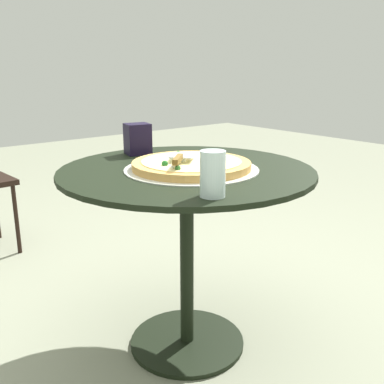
{
  "coord_description": "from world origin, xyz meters",
  "views": [
    {
      "loc": [
        -1.21,
        0.97,
        1.06
      ],
      "look_at": [
        -0.03,
        -0.0,
        0.63
      ],
      "focal_mm": 41.91,
      "sensor_mm": 36.0,
      "label": 1
    }
  ],
  "objects_px": {
    "pizza_server": "(180,157)",
    "napkin_dispenser": "(138,139)",
    "pizza_on_tray": "(192,165)",
    "drinking_cup": "(213,174)",
    "patio_table": "(187,212)"
  },
  "relations": [
    {
      "from": "pizza_server",
      "to": "pizza_on_tray",
      "type": "bearing_deg",
      "value": -74.96
    },
    {
      "from": "pizza_server",
      "to": "drinking_cup",
      "type": "bearing_deg",
      "value": 159.78
    },
    {
      "from": "patio_table",
      "to": "drinking_cup",
      "type": "xyz_separation_m",
      "value": [
        -0.32,
        0.17,
        0.23
      ]
    },
    {
      "from": "pizza_server",
      "to": "napkin_dispenser",
      "type": "distance_m",
      "value": 0.38
    },
    {
      "from": "patio_table",
      "to": "pizza_server",
      "type": "relative_size",
      "value": 4.85
    },
    {
      "from": "patio_table",
      "to": "pizza_on_tray",
      "type": "relative_size",
      "value": 1.92
    },
    {
      "from": "drinking_cup",
      "to": "napkin_dispenser",
      "type": "distance_m",
      "value": 0.68
    },
    {
      "from": "napkin_dispenser",
      "to": "pizza_server",
      "type": "bearing_deg",
      "value": 91.83
    },
    {
      "from": "pizza_on_tray",
      "to": "drinking_cup",
      "type": "xyz_separation_m",
      "value": [
        -0.29,
        0.17,
        0.05
      ]
    },
    {
      "from": "drinking_cup",
      "to": "patio_table",
      "type": "bearing_deg",
      "value": -27.22
    },
    {
      "from": "patio_table",
      "to": "drinking_cup",
      "type": "relative_size",
      "value": 7.01
    },
    {
      "from": "napkin_dispenser",
      "to": "pizza_on_tray",
      "type": "bearing_deg",
      "value": 101.59
    },
    {
      "from": "patio_table",
      "to": "pizza_on_tray",
      "type": "distance_m",
      "value": 0.18
    },
    {
      "from": "pizza_on_tray",
      "to": "drinking_cup",
      "type": "relative_size",
      "value": 3.65
    },
    {
      "from": "patio_table",
      "to": "pizza_server",
      "type": "xyz_separation_m",
      "value": [
        -0.05,
        0.06,
        0.22
      ]
    }
  ]
}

